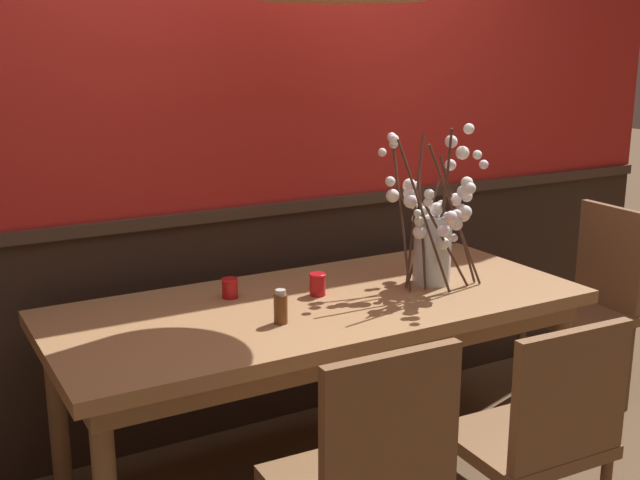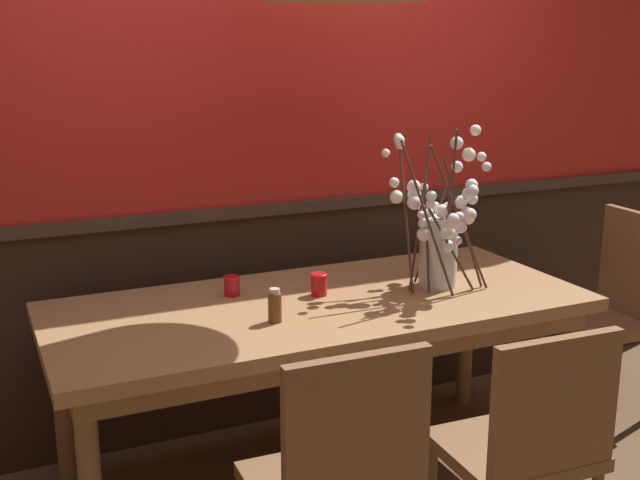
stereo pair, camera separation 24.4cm
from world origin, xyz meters
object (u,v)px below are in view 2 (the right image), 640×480
at_px(chair_head_east_end, 611,305).
at_px(candle_holder_nearer_center, 232,286).
at_px(chair_far_side_left, 184,304).
at_px(vase_with_blossoms, 439,236).
at_px(condiment_bottle, 275,306).
at_px(dining_table, 320,321).
at_px(candle_holder_nearer_edge, 319,284).
at_px(chair_near_side_right, 528,443).

distance_m(chair_head_east_end, candle_holder_nearer_center, 1.78).
bearing_deg(chair_far_side_left, vase_with_blossoms, -47.42).
bearing_deg(vase_with_blossoms, chair_head_east_end, 2.26).
xyz_separation_m(vase_with_blossoms, condiment_bottle, (-0.73, -0.10, -0.15)).
height_order(dining_table, vase_with_blossoms, vase_with_blossoms).
relative_size(candle_holder_nearer_edge, condiment_bottle, 0.72).
xyz_separation_m(dining_table, chair_head_east_end, (1.47, -0.01, -0.14)).
distance_m(vase_with_blossoms, candle_holder_nearer_edge, 0.51).
bearing_deg(dining_table, chair_far_side_left, 110.50).
relative_size(chair_far_side_left, chair_near_side_right, 1.02).
xyz_separation_m(chair_head_east_end, candle_holder_nearer_edge, (-1.45, 0.07, 0.27)).
height_order(chair_near_side_right, vase_with_blossoms, vase_with_blossoms).
xyz_separation_m(chair_near_side_right, candle_holder_nearer_edge, (-0.28, 0.92, 0.28)).
distance_m(chair_near_side_right, candle_holder_nearer_center, 1.24).
bearing_deg(chair_near_side_right, condiment_bottle, 127.45).
xyz_separation_m(dining_table, chair_far_side_left, (-0.31, 0.83, -0.14)).
bearing_deg(dining_table, candle_holder_nearer_center, 145.27).
height_order(chair_near_side_right, chair_head_east_end, chair_head_east_end).
bearing_deg(dining_table, chair_head_east_end, -0.24).
xyz_separation_m(chair_far_side_left, chair_near_side_right, (0.62, -1.69, -0.01)).
bearing_deg(chair_head_east_end, candle_holder_nearer_edge, 177.39).
bearing_deg(candle_holder_nearer_edge, chair_head_east_end, -2.61).
xyz_separation_m(candle_holder_nearer_center, condiment_bottle, (0.04, -0.34, 0.02)).
bearing_deg(condiment_bottle, chair_far_side_left, 94.12).
bearing_deg(chair_head_east_end, condiment_bottle, -175.25).
bearing_deg(condiment_bottle, candle_holder_nearer_center, 97.04).
height_order(candle_holder_nearer_center, condiment_bottle, condiment_bottle).
distance_m(chair_near_side_right, candle_holder_nearer_edge, 1.00).
distance_m(chair_far_side_left, vase_with_blossoms, 1.27).
bearing_deg(candle_holder_nearer_edge, dining_table, -111.07).
bearing_deg(vase_with_blossoms, condiment_bottle, -171.98).
height_order(chair_far_side_left, chair_near_side_right, chair_far_side_left).
xyz_separation_m(candle_holder_nearer_center, candle_holder_nearer_edge, (0.31, -0.14, 0.00)).
relative_size(vase_with_blossoms, condiment_bottle, 5.30).
xyz_separation_m(vase_with_blossoms, candle_holder_nearer_edge, (-0.47, 0.10, -0.17)).
height_order(chair_head_east_end, condiment_bottle, chair_head_east_end).
distance_m(vase_with_blossoms, candle_holder_nearer_center, 0.83).
xyz_separation_m(chair_far_side_left, chair_head_east_end, (1.78, -0.84, 0.00)).
bearing_deg(chair_head_east_end, chair_near_side_right, -143.74).
bearing_deg(chair_head_east_end, dining_table, 179.76).
distance_m(chair_far_side_left, candle_holder_nearer_center, 0.69).
height_order(chair_head_east_end, vase_with_blossoms, vase_with_blossoms).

